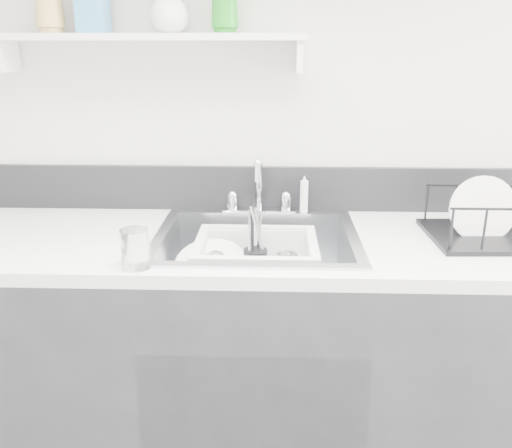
{
  "coord_description": "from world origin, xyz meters",
  "views": [
    {
      "loc": [
        0.06,
        -0.41,
        1.5
      ],
      "look_at": [
        0.0,
        1.14,
        0.98
      ],
      "focal_mm": 38.0,
      "sensor_mm": 36.0,
      "label": 1
    }
  ],
  "objects_px": {
    "sink": "(257,263)",
    "wash_tub": "(256,263)",
    "counter_run": "(257,363)",
    "dish_rack": "(499,216)"
  },
  "relations": [
    {
      "from": "sink",
      "to": "wash_tub",
      "type": "height_order",
      "value": "sink"
    },
    {
      "from": "wash_tub",
      "to": "counter_run",
      "type": "bearing_deg",
      "value": -81.6
    },
    {
      "from": "wash_tub",
      "to": "dish_rack",
      "type": "xyz_separation_m",
      "value": [
        0.75,
        0.0,
        0.17
      ]
    },
    {
      "from": "sink",
      "to": "dish_rack",
      "type": "distance_m",
      "value": 0.77
    },
    {
      "from": "counter_run",
      "to": "sink",
      "type": "relative_size",
      "value": 5.0
    },
    {
      "from": "sink",
      "to": "wash_tub",
      "type": "distance_m",
      "value": 0.01
    },
    {
      "from": "counter_run",
      "to": "wash_tub",
      "type": "relative_size",
      "value": 8.29
    },
    {
      "from": "dish_rack",
      "to": "wash_tub",
      "type": "bearing_deg",
      "value": 178.22
    },
    {
      "from": "counter_run",
      "to": "sink",
      "type": "bearing_deg",
      "value": 0.0
    },
    {
      "from": "sink",
      "to": "dish_rack",
      "type": "bearing_deg",
      "value": 1.26
    }
  ]
}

